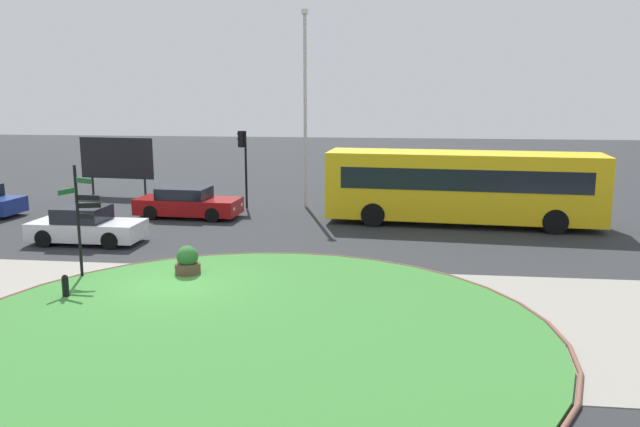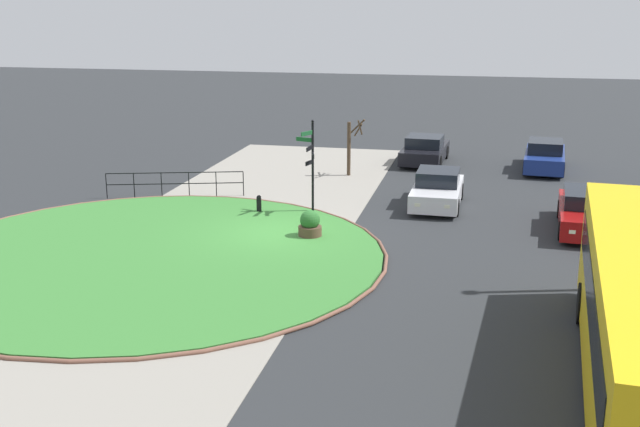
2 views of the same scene
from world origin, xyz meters
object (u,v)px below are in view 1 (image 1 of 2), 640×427
object	(u,v)px
bollard_foreground	(65,287)
planter_near_signpost	(188,263)
car_near_lane	(86,226)
billboard_left	(117,159)
signpost_directional	(80,213)
bus_yellow	(462,186)
lamppost_tall	(305,104)
traffic_light_near	(243,152)
car_oncoming	(188,203)

from	to	relation	value
bollard_foreground	planter_near_signpost	bearing A→B (deg)	44.31
car_near_lane	billboard_left	xyz separation A→B (m)	(-3.53, 10.73, 1.35)
signpost_directional	bus_yellow	xyz separation A→B (m)	(12.07, 9.61, -0.38)
car_near_lane	billboard_left	distance (m)	11.38
signpost_directional	lamppost_tall	distance (m)	14.15
bus_yellow	traffic_light_near	size ratio (longest dim) A/B	3.10
car_oncoming	billboard_left	distance (m)	8.02
lamppost_tall	billboard_left	world-z (taller)	lamppost_tall
lamppost_tall	planter_near_signpost	xyz separation A→B (m)	(-1.89, -12.30, -4.52)
bollard_foreground	signpost_directional	bearing A→B (deg)	102.53
traffic_light_near	car_oncoming	bearing A→B (deg)	70.99
car_oncoming	bus_yellow	bearing A→B (deg)	3.36
bus_yellow	lamppost_tall	distance (m)	8.56
signpost_directional	traffic_light_near	world-z (taller)	traffic_light_near
car_near_lane	planter_near_signpost	size ratio (longest dim) A/B	4.30
signpost_directional	traffic_light_near	bearing A→B (deg)	80.96
bollard_foreground	billboard_left	distance (m)	18.20
bollard_foreground	car_near_lane	world-z (taller)	car_near_lane
lamppost_tall	car_oncoming	bearing A→B (deg)	-146.26
car_oncoming	traffic_light_near	world-z (taller)	traffic_light_near
bollard_foreground	bus_yellow	distance (m)	16.42
planter_near_signpost	signpost_directional	bearing A→B (deg)	-167.83
bollard_foreground	car_near_lane	xyz separation A→B (m)	(-2.55, 6.34, 0.27)
signpost_directional	bollard_foreground	bearing A→B (deg)	-77.47
signpost_directional	car_near_lane	world-z (taller)	signpost_directional
bollard_foreground	lamppost_tall	xyz separation A→B (m)	(4.49, 14.84, 4.59)
signpost_directional	car_oncoming	xyz separation A→B (m)	(0.03, 9.70, -1.39)
signpost_directional	lamppost_tall	size ratio (longest dim) A/B	0.37
signpost_directional	billboard_left	distance (m)	16.21
car_near_lane	planter_near_signpost	world-z (taller)	car_near_lane
planter_near_signpost	traffic_light_near	bearing A→B (deg)	95.11
planter_near_signpost	bus_yellow	bearing A→B (deg)	44.71
lamppost_tall	car_near_lane	bearing A→B (deg)	-129.65
car_oncoming	billboard_left	xyz separation A→B (m)	(-5.69, 5.49, 1.34)
bollard_foreground	car_near_lane	bearing A→B (deg)	111.91
bollard_foreground	car_near_lane	size ratio (longest dim) A/B	0.17
car_oncoming	car_near_lane	bearing A→B (deg)	-108.69
bollard_foreground	bus_yellow	bearing A→B (deg)	44.62
lamppost_tall	signpost_directional	bearing A→B (deg)	-110.75
bus_yellow	lamppost_tall	world-z (taller)	lamppost_tall
car_near_lane	planter_near_signpost	distance (m)	6.41
signpost_directional	billboard_left	size ratio (longest dim) A/B	0.82
bus_yellow	lamppost_tall	bearing A→B (deg)	-20.43
car_oncoming	traffic_light_near	distance (m)	3.91
bollard_foreground	billboard_left	size ratio (longest dim) A/B	0.17
traffic_light_near	car_near_lane	bearing A→B (deg)	79.43
bus_yellow	billboard_left	world-z (taller)	billboard_left
bollard_foreground	planter_near_signpost	size ratio (longest dim) A/B	0.73
car_near_lane	planter_near_signpost	xyz separation A→B (m)	(5.15, -3.81, -0.20)
lamppost_tall	planter_near_signpost	bearing A→B (deg)	-98.73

